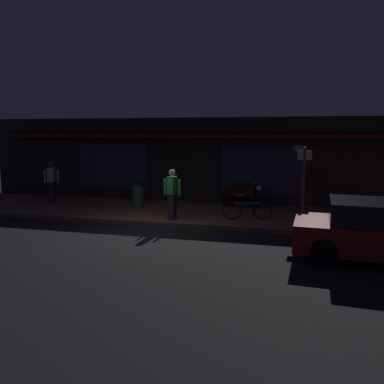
# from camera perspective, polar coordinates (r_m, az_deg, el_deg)

# --- Properties ---
(ground_plane) EXTENTS (60.00, 60.00, 0.00)m
(ground_plane) POSITION_cam_1_polar(r_m,az_deg,el_deg) (11.75, -7.57, -6.16)
(ground_plane) COLOR black
(sidewalk_slab) EXTENTS (18.00, 4.00, 0.15)m
(sidewalk_slab) POSITION_cam_1_polar(r_m,az_deg,el_deg) (14.49, -3.24, -2.92)
(sidewalk_slab) COLOR brown
(sidewalk_slab) RESTS_ON ground_plane
(storefront_building) EXTENTS (18.00, 3.30, 3.60)m
(storefront_building) POSITION_cam_1_polar(r_m,az_deg,el_deg) (17.49, -0.01, 4.84)
(storefront_building) COLOR black
(storefront_building) RESTS_ON ground_plane
(motorcycle) EXTENTS (1.68, 0.66, 0.97)m
(motorcycle) POSITION_cam_1_polar(r_m,az_deg,el_deg) (15.04, 7.29, -0.33)
(motorcycle) COLOR black
(motorcycle) RESTS_ON sidewalk_slab
(bicycle_parked) EXTENTS (1.61, 0.55, 0.91)m
(bicycle_parked) POSITION_cam_1_polar(r_m,az_deg,el_deg) (12.93, 8.10, -2.47)
(bicycle_parked) COLOR black
(bicycle_parked) RESTS_ON sidewalk_slab
(person_photographer) EXTENTS (0.61, 0.42, 1.67)m
(person_photographer) POSITION_cam_1_polar(r_m,az_deg,el_deg) (16.86, -19.90, 1.51)
(person_photographer) COLOR #28232D
(person_photographer) RESTS_ON sidewalk_slab
(person_bystander) EXTENTS (0.62, 0.41, 1.67)m
(person_bystander) POSITION_cam_1_polar(r_m,az_deg,el_deg) (12.75, -2.92, -0.18)
(person_bystander) COLOR #28232D
(person_bystander) RESTS_ON sidewalk_slab
(sign_post) EXTENTS (0.44, 0.09, 2.40)m
(sign_post) POSITION_cam_1_polar(r_m,az_deg,el_deg) (12.74, 16.04, 1.67)
(sign_post) COLOR #47474C
(sign_post) RESTS_ON sidewalk_slab
(trash_bin) EXTENTS (0.48, 0.48, 0.93)m
(trash_bin) POSITION_cam_1_polar(r_m,az_deg,el_deg) (15.07, -7.91, -0.42)
(trash_bin) COLOR #2D4C33
(trash_bin) RESTS_ON sidewalk_slab
(parked_car_near) EXTENTS (4.21, 2.04, 1.42)m
(parked_car_near) POSITION_cam_1_polar(r_m,az_deg,el_deg) (10.19, 26.22, -5.25)
(parked_car_near) COLOR black
(parked_car_near) RESTS_ON ground_plane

